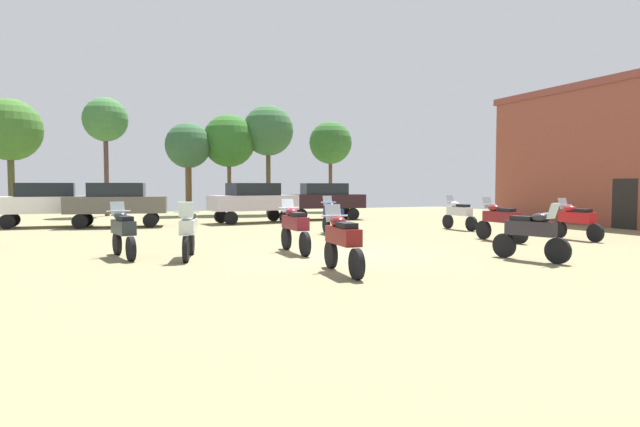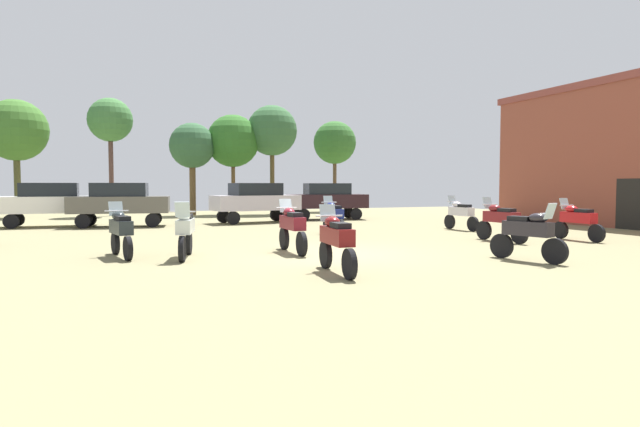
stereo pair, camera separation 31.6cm
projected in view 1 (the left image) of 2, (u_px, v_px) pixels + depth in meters
The scene contains 20 objects.
ground_plane at pixel (331, 254), 14.70m from camera, with size 44.00×52.00×0.02m.
motorcycle_1 at pixel (295, 226), 14.87m from camera, with size 0.62×2.30×1.50m.
motorcycle_2 at pixel (188, 230), 13.68m from camera, with size 0.75×2.09×1.49m.
motorcycle_3 at pixel (333, 216), 20.27m from camera, with size 0.62×2.28×1.48m.
motorcycle_4 at pixel (459, 213), 22.49m from camera, with size 0.62×2.11×1.45m.
motorcycle_7 at pixel (123, 231), 13.83m from camera, with size 0.70×2.08×1.46m.
motorcycle_8 at pixel (576, 220), 18.32m from camera, with size 0.62×2.11×1.44m.
motorcycle_9 at pixel (500, 220), 17.89m from camera, with size 0.62×2.28×1.49m.
motorcycle_11 at pixel (531, 232), 13.27m from camera, with size 0.77×2.04×1.47m.
motorcycle_12 at pixel (342, 240), 11.37m from camera, with size 0.62×2.20×1.47m.
car_1 at pixel (117, 201), 24.00m from camera, with size 4.52×2.41×2.00m.
car_3 at pixel (253, 200), 26.69m from camera, with size 4.51×2.37×2.00m.
car_4 at pixel (46, 201), 24.00m from camera, with size 4.31×1.83×2.00m.
car_5 at pixel (324, 198), 29.34m from camera, with size 4.50×2.36×2.00m.
tree_1 at pixel (10, 130), 30.56m from camera, with size 3.57×3.57×6.88m.
tree_2 at pixel (188, 146), 33.04m from camera, with size 2.83×2.83×5.79m.
tree_3 at pixel (105, 121), 32.29m from camera, with size 2.67×2.67×7.24m.
tree_4 at pixel (229, 141), 34.04m from camera, with size 3.37×3.37×6.43m.
tree_5 at pixel (330, 143), 38.47m from camera, with size 3.09×3.09×6.53m.
tree_8 at pixel (268, 131), 34.61m from camera, with size 3.29×3.29×7.11m.
Camera 1 is at (-5.87, -13.39, 1.92)m, focal length 29.78 mm.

